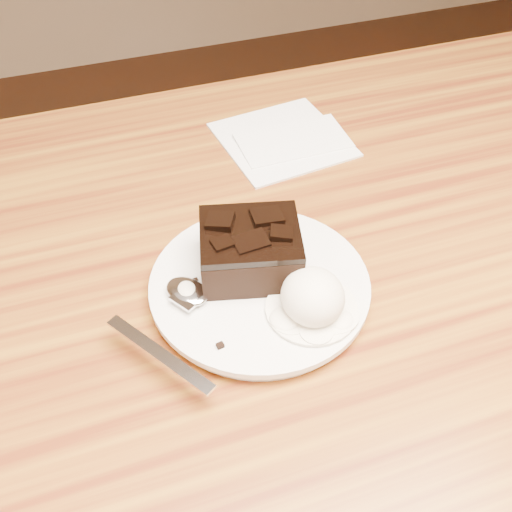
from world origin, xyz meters
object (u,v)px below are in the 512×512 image
object	(u,v)px
ice_cream_scoop	(313,297)
napkin	(283,139)
plate	(260,288)
dining_table	(262,483)
spoon	(187,293)
brownie	(250,252)

from	to	relation	value
ice_cream_scoop	napkin	xyz separation A→B (m)	(0.08, 0.27, -0.03)
plate	napkin	distance (m)	0.25
dining_table	plate	size ratio (longest dim) A/B	5.96
plate	spoon	bearing A→B (deg)	176.40
spoon	napkin	bearing A→B (deg)	18.85
dining_table	spoon	distance (m)	0.40
plate	napkin	world-z (taller)	plate
plate	ice_cream_scoop	bearing A→B (deg)	-56.32
dining_table	spoon	xyz separation A→B (m)	(-0.07, 0.02, 0.40)
dining_table	napkin	bearing A→B (deg)	65.86
plate	brownie	world-z (taller)	brownie
dining_table	ice_cream_scoop	xyz separation A→B (m)	(0.03, -0.03, 0.41)
ice_cream_scoop	spoon	distance (m)	0.11
spoon	dining_table	bearing A→B (deg)	-49.28
spoon	napkin	world-z (taller)	spoon
dining_table	brownie	xyz separation A→B (m)	(-0.00, 0.03, 0.41)
plate	brownie	bearing A→B (deg)	97.41
plate	napkin	size ratio (longest dim) A/B	1.43
brownie	napkin	bearing A→B (deg)	61.76
spoon	napkin	xyz separation A→B (m)	(0.17, 0.22, -0.02)
brownie	spoon	size ratio (longest dim) A/B	0.53
dining_table	napkin	world-z (taller)	napkin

